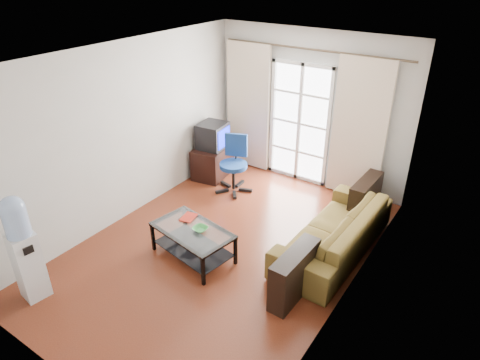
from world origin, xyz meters
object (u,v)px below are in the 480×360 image
sofa (334,231)px  crt_tv (212,135)px  tv_stand (213,161)px  task_chair (234,175)px  coffee_table (193,239)px  water_cooler (23,247)px

sofa → crt_tv: (-2.82, 0.90, 0.49)m
tv_stand → task_chair: task_chair is taller
tv_stand → task_chair: (0.66, -0.25, 0.00)m
coffee_table → water_cooler: 2.07m
water_cooler → sofa: bearing=56.2°
sofa → tv_stand: sofa is taller
tv_stand → water_cooler: 3.84m
task_chair → water_cooler: (-0.51, -3.56, 0.44)m
coffee_table → task_chair: task_chair is taller
sofa → task_chair: bearing=-105.1°
crt_tv → water_cooler: size_ratio=0.40×
sofa → crt_tv: crt_tv is taller
sofa → water_cooler: size_ratio=1.62×
sofa → tv_stand: bearing=-106.0°
crt_tv → tv_stand: bearing=89.1°
water_cooler → coffee_table: bearing=64.7°
tv_stand → sofa: bearing=-27.2°
coffee_table → crt_tv: size_ratio=2.20×
sofa → crt_tv: 3.00m
task_chair → crt_tv: bearing=138.6°
crt_tv → task_chair: bearing=-26.1°
coffee_table → task_chair: (-0.63, 1.89, 0.00)m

